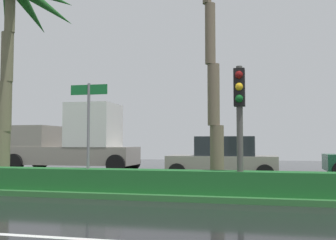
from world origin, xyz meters
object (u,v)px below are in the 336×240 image
at_px(traffic_signal_median_right, 239,106).
at_px(car_in_traffic_second, 223,159).
at_px(palm_tree_mid_left, 11,13).
at_px(box_truck_lead, 76,141).
at_px(street_name_sign, 89,121).

distance_m(traffic_signal_median_right, car_in_traffic_second, 6.05).
xyz_separation_m(palm_tree_mid_left, box_truck_lead, (-0.93, 6.98, -4.40)).
bearing_deg(street_name_sign, traffic_signal_median_right, -1.72).
relative_size(palm_tree_mid_left, street_name_sign, 2.45).
distance_m(box_truck_lead, car_in_traffic_second, 8.36).
xyz_separation_m(traffic_signal_median_right, car_in_traffic_second, (-0.95, 5.76, -1.58)).
height_order(palm_tree_mid_left, box_truck_lead, palm_tree_mid_left).
xyz_separation_m(street_name_sign, box_truck_lead, (-4.58, 8.50, -0.53)).
xyz_separation_m(palm_tree_mid_left, car_in_traffic_second, (6.89, 4.11, -5.12)).
bearing_deg(traffic_signal_median_right, box_truck_lead, 135.46).
bearing_deg(street_name_sign, box_truck_lead, 118.30).
bearing_deg(box_truck_lead, traffic_signal_median_right, 135.46).
bearing_deg(traffic_signal_median_right, street_name_sign, 178.28).
xyz_separation_m(traffic_signal_median_right, box_truck_lead, (-8.76, 8.62, -0.86)).
distance_m(palm_tree_mid_left, traffic_signal_median_right, 8.75).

